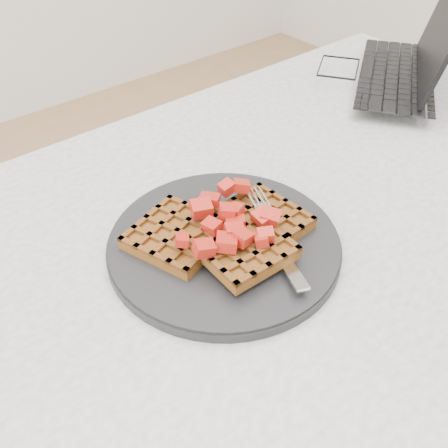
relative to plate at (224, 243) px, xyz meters
name	(u,v)px	position (x,y,z in m)	size (l,w,h in m)	color
table	(309,271)	(0.14, -0.03, -0.12)	(1.20, 0.80, 0.75)	silver
plate	(224,243)	(0.00, 0.00, 0.00)	(0.29, 0.29, 0.02)	black
waffles	(226,233)	(0.00, 0.00, 0.02)	(0.21, 0.19, 0.03)	brown
strawberry_pile	(224,215)	(0.00, 0.00, 0.05)	(0.15, 0.15, 0.02)	#980700
fork	(271,236)	(0.04, -0.04, 0.02)	(0.02, 0.18, 0.02)	silver
laptop	(384,66)	(0.54, 0.17, 0.03)	(0.41, 0.39, 0.23)	black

